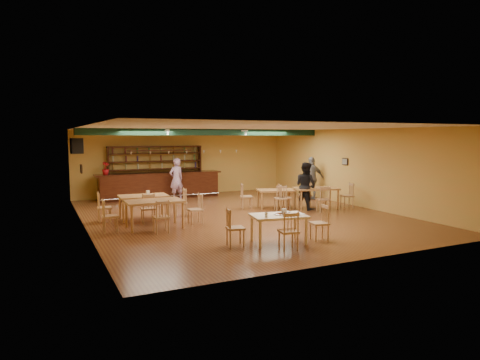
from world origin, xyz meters
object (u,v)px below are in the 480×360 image
dining_table_d (316,198)px  near_table (278,229)px  dining_table_b (276,199)px  patron_bar (176,179)px  patron_right_a (306,186)px  bar_counter (160,185)px  dining_table_c (155,214)px  dining_table_a (144,207)px

dining_table_d → near_table: dining_table_d is taller
dining_table_b → near_table: bearing=-103.4°
patron_bar → patron_right_a: (3.64, -4.31, -0.01)m
bar_counter → patron_bar: bearing=-58.9°
dining_table_c → patron_right_a: (5.88, 0.78, 0.47)m
dining_table_a → patron_right_a: size_ratio=0.89×
dining_table_a → dining_table_c: (-0.02, -1.53, 0.02)m
dining_table_c → dining_table_a: bearing=89.2°
bar_counter → patron_right_a: patron_right_a is taller
dining_table_c → patron_right_a: bearing=7.7°
bar_counter → patron_bar: (0.50, -0.83, 0.33)m
dining_table_a → dining_table_b: size_ratio=1.13×
dining_table_c → patron_right_a: 5.95m
near_table → dining_table_c: bearing=137.6°
dining_table_c → patron_bar: size_ratio=0.92×
dining_table_c → near_table: (2.38, -3.16, -0.05)m
dining_table_a → near_table: (2.36, -4.70, -0.03)m
dining_table_b → patron_right_a: bearing=-28.8°
bar_counter → dining_table_c: bearing=-106.4°
dining_table_d → patron_right_a: size_ratio=0.90×
dining_table_d → patron_right_a: (-0.45, 0.04, 0.49)m
dining_table_a → dining_table_c: size_ratio=0.95×
bar_counter → dining_table_d: size_ratio=3.45×
bar_counter → near_table: bearing=-86.0°
bar_counter → dining_table_c: bar_counter is taller
bar_counter → dining_table_a: (-1.72, -4.38, -0.17)m
dining_table_a → patron_bar: 4.22m
dining_table_a → near_table: size_ratio=1.15×
near_table → bar_counter: bearing=104.6°
dining_table_b → patron_bar: 4.55m
dining_table_a → dining_table_c: 1.53m
dining_table_b → dining_table_a: bearing=-163.2°
dining_table_b → near_table: near_table is taller
dining_table_d → dining_table_a: bearing=-171.9°
bar_counter → dining_table_b: 5.47m
near_table → dining_table_d: bearing=55.3°
dining_table_b → patron_right_a: (0.80, -0.80, 0.53)m
bar_counter → patron_right_a: (4.14, -5.13, 0.32)m
dining_table_b → dining_table_d: dining_table_d is taller
bar_counter → near_table: 9.10m
patron_right_a → near_table: bearing=122.7°
dining_table_b → near_table: 5.46m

